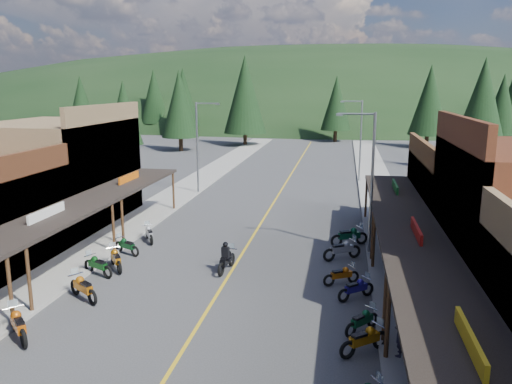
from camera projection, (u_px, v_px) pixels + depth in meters
The scene contains 35 objects.
ground at pixel (211, 304), 21.92m from camera, with size 220.00×220.00×0.00m, color #38383A.
centerline at pixel (274, 202), 41.18m from camera, with size 0.15×90.00×0.01m, color gold.
sidewalk_west at pixel (174, 197), 42.64m from camera, with size 3.40×94.00×0.15m, color gray.
sidewalk_east at pixel (382, 205), 39.68m from camera, with size 3.40×94.00×0.15m, color gray.
shop_west_3 at pixel (60, 172), 34.41m from camera, with size 10.90×10.20×8.20m.
shop_east_3 at pixel (481, 202), 29.93m from camera, with size 10.90×10.20×6.20m.
streetlight_1 at pixel (199, 143), 43.35m from camera, with size 2.16×0.18×8.00m.
streetlight_2 at pixel (369, 177), 27.50m from camera, with size 2.16×0.18×8.00m.
streetlight_3 at pixel (359, 137), 48.69m from camera, with size 2.16×0.18×8.00m.
ridge_hill at pixel (326, 117), 151.90m from camera, with size 310.00×140.00×60.00m, color black.
pine_0 at pixel (81, 102), 87.06m from camera, with size 5.04×5.04×11.00m.
pine_1 at pixel (183, 97), 91.88m from camera, with size 5.88×5.88×12.50m.
pine_2 at pixel (245, 94), 77.79m from camera, with size 6.72×6.72×14.00m.
pine_3 at pixel (336, 103), 83.42m from camera, with size 5.04×5.04×11.00m.
pine_4 at pixel (430, 100), 75.11m from camera, with size 5.88×5.88×12.50m.
pine_7 at pixel (154, 96), 99.02m from camera, with size 5.88×5.88×12.50m.
pine_8 at pixel (124, 113), 62.92m from camera, with size 4.48×4.48×10.00m.
pine_9 at pixel (501, 111), 59.82m from camera, with size 4.93×4.93×10.80m.
pine_10 at pixel (180, 104), 71.70m from camera, with size 5.38×5.38×11.60m.
pine_11 at pixel (482, 106), 53.60m from camera, with size 5.82×5.82×12.40m.
bike_west_6 at pixel (18, 324), 18.72m from camera, with size 0.76×2.28×1.30m, color #C3560D, non-canonical shape.
bike_west_7 at pixel (83, 287), 22.20m from camera, with size 0.74×2.23×1.28m, color #B25E0C, non-canonical shape.
bike_west_8 at pixel (98, 264), 25.08m from camera, with size 0.69×2.07×1.19m, color #0C4013, non-canonical shape.
bike_west_9 at pixel (116, 258), 25.91m from camera, with size 0.72×2.16×1.24m, color #A55F0B, non-canonical shape.
bike_west_10 at pixel (127, 245), 28.23m from camera, with size 0.65×1.95×1.11m, color #0C3F1A, non-canonical shape.
bike_west_11 at pixel (149, 233), 30.51m from camera, with size 0.66×1.98×1.13m, color #A9A9AE, non-canonical shape.
bike_east_6 at pixel (365, 338), 17.74m from camera, with size 0.70×2.10×1.20m, color #A9670C, non-canonical shape.
bike_east_7 at pixel (362, 320), 19.29m from camera, with size 0.62×1.86×1.06m, color #0E4926, non-canonical shape.
bike_east_8 at pixel (356, 287), 22.31m from camera, with size 0.65×1.95×1.11m, color navy, non-canonical shape.
bike_east_9 at pixel (341, 274), 23.94m from camera, with size 0.62×1.85×1.06m, color #B8580D, non-canonical shape.
bike_east_10 at pixel (342, 249), 27.34m from camera, with size 0.75×2.25×1.29m, color gray, non-canonical shape.
bike_east_11 at pixel (349, 235), 29.72m from camera, with size 0.78×2.35×1.34m, color #0D4228, non-canonical shape.
rider_on_bike at pixel (226, 259), 25.66m from camera, with size 1.00×2.25×1.66m.
pedestrian_east_a at pixel (401, 331), 17.30m from camera, with size 0.66×0.43×1.82m, color black.
pedestrian_east_b at pixel (384, 206), 35.56m from camera, with size 0.82×0.47×1.70m, color #4D3530.
Camera 1 is at (5.49, -19.74, 9.43)m, focal length 35.00 mm.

